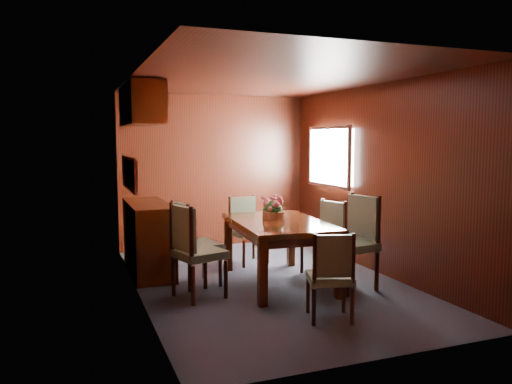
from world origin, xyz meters
name	(u,v)px	position (x,y,z in m)	size (l,w,h in m)	color
ground	(268,283)	(0.00, 0.00, 0.00)	(4.50, 4.50, 0.00)	#343847
room_shell	(250,145)	(-0.10, 0.33, 1.63)	(3.06, 4.52, 2.41)	black
sideboard	(148,237)	(-1.25, 1.00, 0.45)	(0.48, 1.40, 0.90)	#391507
dining_table	(279,230)	(0.12, -0.06, 0.64)	(1.10, 1.66, 0.75)	#391507
chair_left_near	(193,246)	(-0.97, -0.26, 0.57)	(0.58, 0.60, 1.03)	black
chair_left_far	(191,239)	(-0.88, 0.19, 0.55)	(0.55, 0.56, 1.00)	black
chair_right_near	(355,236)	(0.87, -0.53, 0.60)	(0.57, 0.59, 1.08)	black
chair_right_far	(327,233)	(0.88, 0.15, 0.52)	(0.54, 0.55, 0.93)	black
chair_head	(331,272)	(0.08, -1.39, 0.48)	(0.51, 0.49, 0.86)	black
chair_foot	(246,226)	(0.10, 1.05, 0.51)	(0.51, 0.50, 0.92)	black
flower_centerpiece	(274,207)	(0.13, 0.14, 0.89)	(0.30, 0.30, 0.30)	#B05D35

